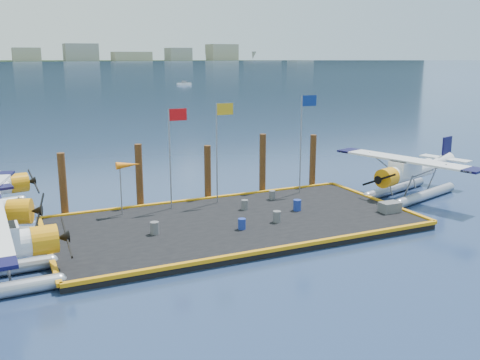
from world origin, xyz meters
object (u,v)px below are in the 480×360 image
(flagpole_yellow, at_px, (220,138))
(windsock, at_px, (128,166))
(drum_2, at_px, (297,205))
(drum_4, at_px, (272,195))
(piling_1, at_px, (139,178))
(drum_0, at_px, (155,228))
(piling_4, at_px, (313,163))
(seaplane_d, at_px, (408,175))
(flagpole_red, at_px, (173,143))
(drum_5, at_px, (245,205))
(piling_0, at_px, (63,187))
(drum_3, at_px, (242,224))
(flagpole_blue, at_px, (304,129))
(piling_2, at_px, (208,174))
(piling_3, at_px, (263,165))
(crate, at_px, (390,207))
(drum_1, at_px, (277,217))

(flagpole_yellow, relative_size, windsock, 1.99)
(drum_2, relative_size, drum_4, 1.16)
(piling_1, bearing_deg, drum_0, -97.33)
(drum_0, height_order, piling_4, piling_4)
(seaplane_d, distance_m, drum_0, 18.12)
(drum_0, relative_size, flagpole_red, 0.11)
(flagpole_red, distance_m, flagpole_yellow, 3.00)
(drum_5, height_order, piling_0, piling_0)
(drum_2, height_order, piling_0, piling_0)
(drum_5, distance_m, flagpole_red, 5.64)
(drum_0, height_order, drum_3, drum_0)
(flagpole_blue, xyz_separation_m, piling_1, (-10.70, 1.60, -2.59))
(piling_2, bearing_deg, drum_0, -131.97)
(drum_5, height_order, piling_4, piling_4)
(drum_0, xyz_separation_m, flagpole_blue, (11.45, 4.24, 3.96))
(piling_1, bearing_deg, piling_2, 0.00)
(seaplane_d, relative_size, flagpole_yellow, 1.65)
(drum_4, height_order, piling_1, piling_1)
(flagpole_yellow, xyz_separation_m, piling_3, (3.80, 1.60, -2.36))
(crate, bearing_deg, windsock, 156.34)
(drum_2, distance_m, flagpole_red, 8.26)
(drum_2, relative_size, flagpole_yellow, 0.11)
(drum_3, height_order, drum_5, drum_5)
(seaplane_d, height_order, piling_0, piling_0)
(flagpole_blue, height_order, piling_1, flagpole_blue)
(drum_0, bearing_deg, seaplane_d, 4.56)
(piling_0, bearing_deg, flagpole_blue, -6.01)
(drum_3, height_order, piling_0, piling_0)
(flagpole_yellow, bearing_deg, drum_5, -70.86)
(drum_3, height_order, piling_2, piling_2)
(drum_5, bearing_deg, drum_2, -28.73)
(drum_5, bearing_deg, crate, -28.22)
(flagpole_blue, distance_m, piling_2, 6.98)
(windsock, bearing_deg, piling_3, 9.53)
(seaplane_d, relative_size, piling_0, 2.55)
(drum_4, height_order, piling_2, piling_2)
(drum_5, xyz_separation_m, piling_1, (-5.42, 3.68, 1.41))
(drum_0, bearing_deg, crate, -7.89)
(flagpole_yellow, distance_m, piling_1, 5.52)
(windsock, bearing_deg, flagpole_blue, -0.00)
(flagpole_red, bearing_deg, drum_3, -69.80)
(flagpole_red, relative_size, flagpole_blue, 0.92)
(drum_1, relative_size, drum_3, 1.08)
(piling_2, bearing_deg, flagpole_yellow, -82.79)
(drum_5, distance_m, piling_1, 6.70)
(drum_1, height_order, drum_2, drum_2)
(drum_4, distance_m, piling_1, 8.47)
(piling_2, height_order, piling_3, piling_3)
(piling_1, height_order, piling_2, piling_1)
(flagpole_red, relative_size, flagpole_yellow, 0.97)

